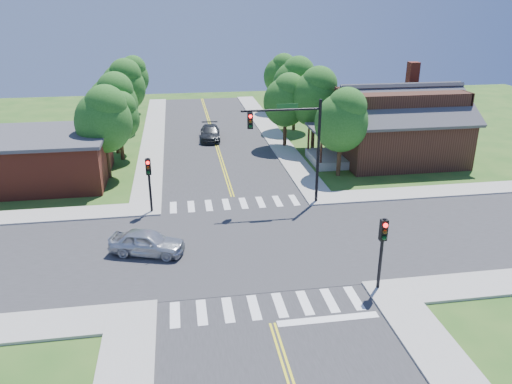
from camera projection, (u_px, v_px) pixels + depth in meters
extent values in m
plane|color=#255219|center=(248.00, 245.00, 28.69)|extent=(100.00, 100.00, 0.00)
cube|color=#2D2D30|center=(248.00, 245.00, 28.68)|extent=(10.00, 90.00, 0.04)
cube|color=#2D2D30|center=(248.00, 245.00, 28.68)|extent=(90.00, 10.00, 0.04)
cube|color=#2D2D30|center=(248.00, 245.00, 28.69)|extent=(10.20, 10.20, 0.06)
cube|color=#9E9B93|center=(271.00, 132.00, 52.55)|extent=(2.20, 40.00, 0.14)
cube|color=#9E9B93|center=(153.00, 137.00, 50.75)|extent=(2.20, 40.00, 0.14)
cube|color=white|center=(173.00, 207.00, 33.75)|extent=(0.45, 2.00, 0.01)
cube|color=white|center=(191.00, 206.00, 33.93)|extent=(0.45, 2.00, 0.01)
cube|color=white|center=(209.00, 205.00, 34.11)|extent=(0.45, 2.00, 0.01)
cube|color=white|center=(226.00, 204.00, 34.28)|extent=(0.45, 2.00, 0.01)
cube|color=white|center=(243.00, 203.00, 34.46)|extent=(0.45, 2.00, 0.01)
cube|color=white|center=(261.00, 202.00, 34.64)|extent=(0.45, 2.00, 0.01)
cube|color=white|center=(277.00, 201.00, 34.82)|extent=(0.45, 2.00, 0.01)
cube|color=white|center=(294.00, 200.00, 34.99)|extent=(0.45, 2.00, 0.01)
cube|color=white|center=(175.00, 315.00, 22.35)|extent=(0.45, 2.00, 0.01)
cube|color=white|center=(202.00, 312.00, 22.53)|extent=(0.45, 2.00, 0.01)
cube|color=white|center=(228.00, 310.00, 22.70)|extent=(0.45, 2.00, 0.01)
cube|color=white|center=(254.00, 307.00, 22.88)|extent=(0.45, 2.00, 0.01)
cube|color=white|center=(280.00, 305.00, 23.06)|extent=(0.45, 2.00, 0.01)
cube|color=white|center=(305.00, 303.00, 23.24)|extent=(0.45, 2.00, 0.01)
cube|color=white|center=(330.00, 300.00, 23.41)|extent=(0.45, 2.00, 0.01)
cube|color=white|center=(354.00, 298.00, 23.59)|extent=(0.45, 2.00, 0.01)
cube|color=yellow|center=(211.00, 132.00, 52.79)|extent=(0.10, 37.50, 0.01)
cube|color=yellow|center=(213.00, 132.00, 52.82)|extent=(0.10, 37.50, 0.01)
cube|color=white|center=(328.00, 320.00, 22.07)|extent=(4.60, 0.45, 0.09)
cylinder|color=black|center=(318.00, 153.00, 33.35)|extent=(0.20, 0.20, 7.20)
cylinder|color=black|center=(281.00, 110.00, 31.88)|extent=(5.20, 0.14, 0.14)
cube|color=#19591E|center=(287.00, 106.00, 31.80)|extent=(1.40, 0.04, 0.30)
cube|color=black|center=(250.00, 121.00, 31.81)|extent=(0.34, 0.28, 1.05)
sphere|color=#FF0C0C|center=(250.00, 116.00, 31.54)|extent=(0.22, 0.22, 0.22)
sphere|color=#3F2605|center=(250.00, 121.00, 31.65)|extent=(0.22, 0.22, 0.22)
sphere|color=#05330F|center=(251.00, 126.00, 31.77)|extent=(0.22, 0.22, 0.22)
cylinder|color=black|center=(381.00, 255.00, 23.67)|extent=(0.16, 0.16, 3.80)
cube|color=black|center=(383.00, 230.00, 23.19)|extent=(0.34, 0.28, 1.05)
sphere|color=#FF0C0C|center=(386.00, 225.00, 22.92)|extent=(0.22, 0.22, 0.22)
sphere|color=#3F2605|center=(385.00, 232.00, 23.04)|extent=(0.22, 0.22, 0.22)
sphere|color=#05330F|center=(384.00, 238.00, 23.15)|extent=(0.22, 0.22, 0.22)
cylinder|color=black|center=(150.00, 186.00, 32.32)|extent=(0.16, 0.16, 3.80)
cube|color=black|center=(148.00, 167.00, 31.84)|extent=(0.34, 0.28, 1.05)
sphere|color=#FF0C0C|center=(148.00, 163.00, 31.57)|extent=(0.22, 0.22, 0.22)
sphere|color=#3F2605|center=(148.00, 168.00, 31.68)|extent=(0.22, 0.22, 0.22)
sphere|color=#05330F|center=(149.00, 172.00, 31.80)|extent=(0.22, 0.22, 0.22)
cube|color=black|center=(397.00, 137.00, 43.26)|extent=(10.00, 8.00, 4.00)
cube|color=#9E9B93|center=(326.00, 159.00, 42.93)|extent=(2.60, 4.50, 0.70)
cylinder|color=black|center=(321.00, 152.00, 40.47)|extent=(0.18, 0.18, 2.50)
cylinder|color=black|center=(309.00, 139.00, 44.15)|extent=(0.18, 0.18, 2.50)
cube|color=#38383D|center=(328.00, 129.00, 41.98)|extent=(2.80, 4.80, 0.18)
cube|color=maroon|center=(409.00, 110.00, 46.28)|extent=(0.90, 0.90, 7.11)
cube|color=maroon|center=(39.00, 160.00, 38.09)|extent=(10.00, 8.00, 3.50)
cube|color=#38383D|center=(35.00, 136.00, 37.42)|extent=(10.40, 8.40, 0.25)
cylinder|color=#382314|center=(339.00, 160.00, 39.51)|extent=(0.34, 0.34, 2.63)
ellipsoid|color=#1F5519|center=(341.00, 123.00, 38.43)|extent=(4.15, 3.95, 4.57)
sphere|color=#1F5519|center=(347.00, 107.00, 37.83)|extent=(3.05, 3.05, 3.05)
cylinder|color=#382314|center=(313.00, 134.00, 46.44)|extent=(0.34, 0.34, 2.87)
ellipsoid|color=#1F5519|center=(314.00, 99.00, 45.26)|extent=(4.52, 4.30, 4.98)
sphere|color=#1F5519|center=(319.00, 85.00, 44.63)|extent=(3.32, 3.32, 3.32)
cylinder|color=#382314|center=(294.00, 117.00, 53.09)|extent=(0.34, 0.34, 2.91)
ellipsoid|color=#1F5519|center=(295.00, 86.00, 51.89)|extent=(4.59, 4.36, 5.05)
sphere|color=#1F5519|center=(298.00, 72.00, 51.25)|extent=(3.36, 3.36, 3.36)
cylinder|color=#382314|center=(280.00, 101.00, 61.70)|extent=(0.34, 0.34, 2.65)
ellipsoid|color=#1F5519|center=(281.00, 77.00, 60.61)|extent=(4.19, 3.98, 4.61)
sphere|color=#1F5519|center=(284.00, 66.00, 60.01)|extent=(3.07, 3.07, 3.07)
cylinder|color=#382314|center=(108.00, 161.00, 39.05)|extent=(0.34, 0.34, 2.74)
ellipsoid|color=#1F5519|center=(104.00, 122.00, 37.92)|extent=(4.32, 4.10, 4.75)
sphere|color=#1F5519|center=(106.00, 106.00, 37.31)|extent=(3.17, 3.17, 3.17)
cylinder|color=#382314|center=(117.00, 138.00, 45.26)|extent=(0.34, 0.34, 2.75)
ellipsoid|color=#1F5519|center=(113.00, 104.00, 44.13)|extent=(4.33, 4.12, 4.77)
sphere|color=#1F5519|center=(115.00, 90.00, 43.52)|extent=(3.18, 3.18, 3.18)
cylinder|color=#382314|center=(126.00, 119.00, 52.38)|extent=(0.34, 0.34, 2.85)
ellipsoid|color=#1F5519|center=(123.00, 88.00, 51.20)|extent=(4.50, 4.27, 4.95)
sphere|color=#1F5519|center=(125.00, 75.00, 50.57)|extent=(3.30, 3.30, 3.30)
cylinder|color=#382314|center=(134.00, 102.00, 61.37)|extent=(0.34, 0.34, 2.58)
ellipsoid|color=#1F5519|center=(132.00, 78.00, 60.30)|extent=(4.07, 3.87, 4.48)
sphere|color=#1F5519|center=(133.00, 68.00, 59.72)|extent=(2.98, 2.98, 2.98)
cylinder|color=#382314|center=(285.00, 133.00, 47.20)|extent=(0.34, 0.34, 2.61)
ellipsoid|color=#1F5519|center=(285.00, 102.00, 46.12)|extent=(4.12, 3.91, 4.53)
sphere|color=#1F5519|center=(289.00, 89.00, 45.54)|extent=(3.02, 3.02, 3.02)
cylinder|color=#382314|center=(122.00, 147.00, 43.54)|extent=(0.34, 0.34, 2.24)
ellipsoid|color=#1F5519|center=(119.00, 118.00, 42.62)|extent=(3.54, 3.36, 3.89)
sphere|color=#1F5519|center=(121.00, 106.00, 42.09)|extent=(2.60, 2.60, 2.60)
imported|color=silver|center=(147.00, 243.00, 27.45)|extent=(4.13, 5.13, 1.41)
imported|color=#292C2E|center=(210.00, 133.00, 49.68)|extent=(2.51, 4.96, 1.37)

